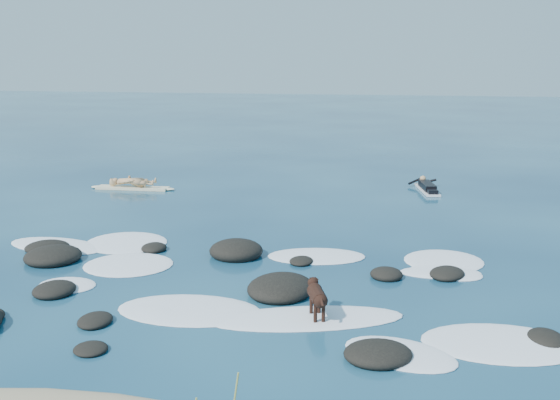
# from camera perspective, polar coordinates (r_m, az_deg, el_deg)

# --- Properties ---
(ground) EXTENTS (160.00, 160.00, 0.00)m
(ground) POSITION_cam_1_polar(r_m,az_deg,el_deg) (15.46, -4.77, -6.38)
(ground) COLOR #0A2642
(ground) RESTS_ON ground
(reef_rocks) EXTENTS (13.06, 7.21, 0.57)m
(reef_rocks) POSITION_cam_1_polar(r_m,az_deg,el_deg) (14.54, -10.51, -7.34)
(reef_rocks) COLOR black
(reef_rocks) RESTS_ON ground
(breaking_foam) EXTENTS (14.36, 7.76, 0.12)m
(breaking_foam) POSITION_cam_1_polar(r_m,az_deg,el_deg) (14.50, -3.40, -7.63)
(breaking_foam) COLOR white
(breaking_foam) RESTS_ON ground
(standing_surfer_rig) EXTENTS (3.48, 0.76, 1.98)m
(standing_surfer_rig) POSITION_cam_1_polar(r_m,az_deg,el_deg) (25.39, -13.41, 2.69)
(standing_surfer_rig) COLOR beige
(standing_surfer_rig) RESTS_ON ground
(paddling_surfer_rig) EXTENTS (1.24, 2.62, 0.45)m
(paddling_surfer_rig) POSITION_cam_1_polar(r_m,az_deg,el_deg) (25.18, 13.29, 1.16)
(paddling_surfer_rig) COLOR silver
(paddling_surfer_rig) RESTS_ON ground
(dog) EXTENTS (0.57, 1.17, 0.77)m
(dog) POSITION_cam_1_polar(r_m,az_deg,el_deg) (12.45, 3.38, -8.65)
(dog) COLOR black
(dog) RESTS_ON ground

